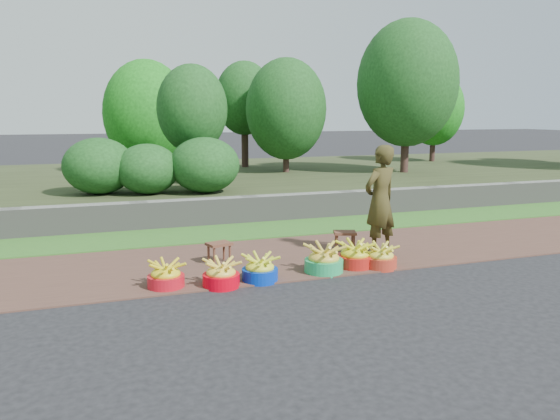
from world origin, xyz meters
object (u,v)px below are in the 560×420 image
object	(u,v)px
basin_a	(166,276)
basin_f	(380,258)
vendor_woman	(380,201)
stool_left	(219,247)
basin_c	(260,269)
basin_d	(324,260)
basin_e	(355,256)
stool_right	(345,235)
basin_b	(221,275)

from	to	relation	value
basin_a	basin_f	world-z (taller)	basin_f
basin_a	vendor_woman	world-z (taller)	vendor_woman
basin_a	stool_left	distance (m)	1.30
basin_c	basin_d	bearing A→B (deg)	4.28
basin_d	basin_e	size ratio (longest dim) A/B	1.04
stool_left	stool_right	bearing A→B (deg)	1.18
basin_f	vendor_woman	bearing A→B (deg)	62.41
basin_c	stool_right	distance (m)	2.09
basin_b	basin_e	bearing A→B (deg)	6.18
basin_d	basin_c	bearing A→B (deg)	-175.72
basin_a	basin_b	world-z (taller)	basin_b
basin_c	basin_f	xyz separation A→B (m)	(1.84, 0.02, -0.00)
basin_d	vendor_woman	distance (m)	1.52
basin_d	basin_e	distance (m)	0.54
basin_b	stool_right	bearing A→B (deg)	26.06
basin_b	vendor_woman	distance (m)	2.91
basin_b	basin_c	size ratio (longest dim) A/B	0.99
basin_d	basin_e	xyz separation A→B (m)	(0.53, 0.09, -0.01)
basin_b	basin_c	distance (m)	0.55
basin_e	vendor_woman	distance (m)	1.10
basin_e	stool_right	world-z (taller)	basin_e
basin_b	stool_left	xyz separation A→B (m)	(0.23, 1.10, 0.10)
basin_c	vendor_woman	size ratio (longest dim) A/B	0.28
basin_b	basin_d	size ratio (longest dim) A/B	0.88
stool_left	vendor_woman	world-z (taller)	vendor_woman
basin_b	stool_right	distance (m)	2.60
basin_a	basin_c	xyz separation A→B (m)	(1.23, -0.12, 0.00)
basin_c	stool_left	xyz separation A→B (m)	(-0.32, 1.04, 0.10)
basin_a	basin_c	bearing A→B (deg)	-5.57
stool_left	vendor_woman	bearing A→B (deg)	-8.61
basin_a	vendor_woman	distance (m)	3.52
basin_f	basin_d	bearing A→B (deg)	176.27
basin_c	basin_d	distance (m)	0.97
stool_left	stool_right	world-z (taller)	stool_right
basin_b	basin_d	xyz separation A→B (m)	(1.51, 0.13, 0.02)
basin_a	vendor_woman	size ratio (longest dim) A/B	0.27
basin_c	vendor_woman	bearing A→B (deg)	16.86
basin_f	vendor_woman	size ratio (longest dim) A/B	0.28
basin_f	stool_right	bearing A→B (deg)	92.83
stool_left	basin_c	bearing A→B (deg)	-73.06
basin_b	basin_f	bearing A→B (deg)	1.83
basin_e	stool_right	size ratio (longest dim) A/B	1.23
basin_c	stool_left	distance (m)	1.09
basin_c	basin_d	size ratio (longest dim) A/B	0.89
basin_c	stool_left	world-z (taller)	basin_c
basin_a	basin_b	size ratio (longest dim) A/B	0.99
basin_b	basin_c	world-z (taller)	basin_c
basin_b	basin_d	bearing A→B (deg)	5.02
basin_f	stool_right	size ratio (longest dim) A/B	1.12
basin_b	stool_left	world-z (taller)	basin_b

